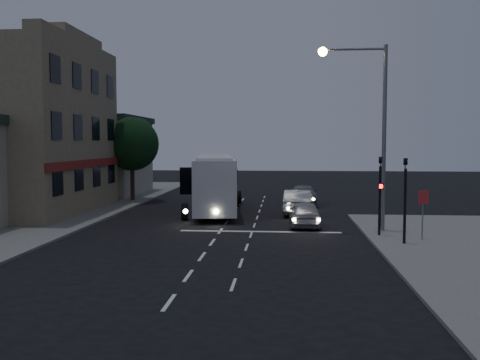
# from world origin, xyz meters

# --- Properties ---
(ground) EXTENTS (120.00, 120.00, 0.00)m
(ground) POSITION_xyz_m (0.00, 0.00, 0.00)
(ground) COLOR black
(sidewalk_far) EXTENTS (12.00, 50.00, 0.12)m
(sidewalk_far) POSITION_xyz_m (-13.00, 8.00, 0.06)
(sidewalk_far) COLOR slate
(sidewalk_far) RESTS_ON ground
(road_markings) EXTENTS (8.00, 30.55, 0.01)m
(road_markings) POSITION_xyz_m (1.29, 3.31, 0.00)
(road_markings) COLOR silver
(road_markings) RESTS_ON ground
(tour_bus) EXTENTS (3.88, 11.89, 3.58)m
(tour_bus) POSITION_xyz_m (-1.28, 9.76, 1.93)
(tour_bus) COLOR silver
(tour_bus) RESTS_ON ground
(car_suv) EXTENTS (1.63, 3.99, 1.35)m
(car_suv) POSITION_xyz_m (4.27, 3.80, 0.68)
(car_suv) COLOR #B4B4B4
(car_suv) RESTS_ON ground
(car_sedan_a) EXTENTS (1.84, 4.69, 1.52)m
(car_sedan_a) POSITION_xyz_m (4.03, 8.70, 0.76)
(car_sedan_a) COLOR #B6B6B6
(car_sedan_a) RESTS_ON ground
(car_sedan_b) EXTENTS (2.08, 4.85, 1.39)m
(car_sedan_b) POSITION_xyz_m (4.54, 13.86, 0.70)
(car_sedan_b) COLOR gray
(car_sedan_b) RESTS_ON ground
(traffic_signal_main) EXTENTS (0.25, 0.35, 4.10)m
(traffic_signal_main) POSITION_xyz_m (7.60, 0.78, 2.42)
(traffic_signal_main) COLOR black
(traffic_signal_main) RESTS_ON sidewalk_near
(traffic_signal_side) EXTENTS (0.18, 0.15, 4.10)m
(traffic_signal_side) POSITION_xyz_m (8.30, -1.20, 2.42)
(traffic_signal_side) COLOR black
(traffic_signal_side) RESTS_ON sidewalk_near
(regulatory_sign) EXTENTS (0.45, 0.12, 2.20)m
(regulatory_sign) POSITION_xyz_m (9.30, -0.24, 1.60)
(regulatory_sign) COLOR slate
(regulatory_sign) RESTS_ON sidewalk_near
(streetlight) EXTENTS (3.32, 0.44, 9.00)m
(streetlight) POSITION_xyz_m (7.34, 2.20, 5.73)
(streetlight) COLOR slate
(streetlight) RESTS_ON sidewalk_near
(main_building) EXTENTS (10.12, 12.00, 11.00)m
(main_building) POSITION_xyz_m (-13.96, 8.00, 5.16)
(main_building) COLOR #806A4E
(main_building) RESTS_ON sidewalk_far
(low_building_north) EXTENTS (9.40, 9.40, 6.50)m
(low_building_north) POSITION_xyz_m (-13.50, 20.00, 3.39)
(low_building_north) COLOR #A9A38F
(low_building_north) RESTS_ON sidewalk_far
(street_tree) EXTENTS (4.00, 4.00, 6.20)m
(street_tree) POSITION_xyz_m (-8.21, 15.02, 4.50)
(street_tree) COLOR black
(street_tree) RESTS_ON sidewalk_far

